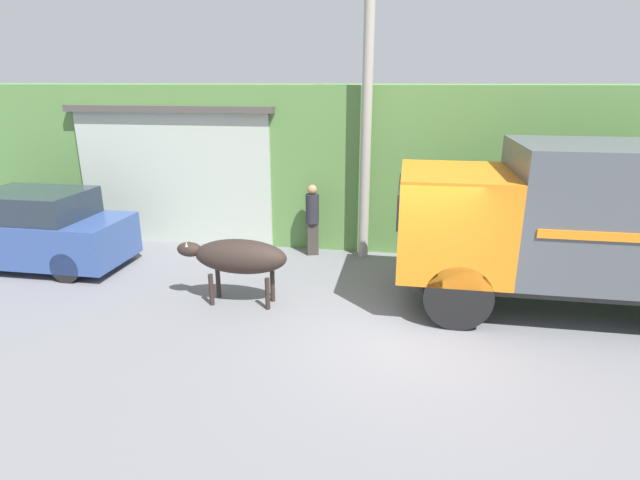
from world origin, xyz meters
TOP-DOWN VIEW (x-y plane):
  - ground_plane at (0.00, 0.00)m, footprint 60.00×60.00m
  - hillside_embankment at (0.00, 6.94)m, footprint 32.00×5.65m
  - building_backdrop at (-5.82, 5.22)m, footprint 5.41×2.70m
  - cargo_truck at (3.29, 1.39)m, footprint 6.45×2.43m
  - brown_cow at (-2.99, 0.69)m, footprint 2.14×0.65m
  - parked_suv at (-8.21, 1.84)m, footprint 4.21×1.79m
  - pedestrian_on_hill at (-2.14, 3.69)m, footprint 0.41×0.41m
  - utility_pole at (-0.91, 3.77)m, footprint 0.90×0.23m

SIDE VIEW (x-z plane):
  - ground_plane at x=0.00m, z-range 0.00..0.00m
  - parked_suv at x=-8.21m, z-range -0.04..1.71m
  - brown_cow at x=-2.99m, z-range 0.30..1.57m
  - pedestrian_on_hill at x=-2.14m, z-range 0.10..1.83m
  - cargo_truck at x=3.29m, z-range 0.20..3.28m
  - building_backdrop at x=-5.82m, z-range 0.01..3.51m
  - hillside_embankment at x=0.00m, z-range 0.00..3.99m
  - utility_pole at x=-0.91m, z-range 0.11..6.92m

